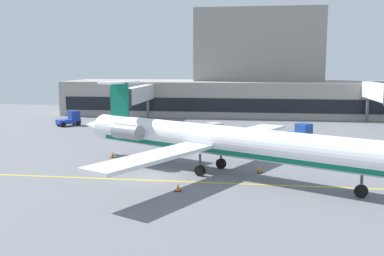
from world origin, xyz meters
name	(u,v)px	position (x,y,z in m)	size (l,w,h in m)	color
ground	(159,179)	(0.00, 0.00, -0.05)	(120.00, 120.00, 0.11)	slate
terminal_building	(248,79)	(6.13, 48.44, 6.37)	(64.03, 15.92, 19.04)	gray
jet_bridge_west	(135,96)	(-10.34, 30.49, 4.42)	(2.40, 17.58, 5.79)	silver
jet_bridge_east	(381,93)	(24.96, 31.03, 5.09)	(2.40, 16.53, 6.49)	silver
regional_jet	(220,141)	(4.78, 2.12, 2.81)	(31.16, 24.07, 7.47)	white
baggage_tug	(210,130)	(2.04, 20.47, 0.90)	(4.25, 4.21, 1.94)	silver
pushback_tractor	(299,133)	(12.79, 18.97, 1.00)	(3.86, 3.85, 2.24)	#1E4CB2
belt_loader	(71,119)	(-19.68, 28.22, 0.98)	(3.38, 3.56, 2.18)	#19389E
safety_cone_alpha	(112,155)	(-6.24, 7.07, 0.25)	(0.47, 0.47, 0.55)	orange
safety_cone_bravo	(260,170)	(8.12, 2.92, 0.25)	(0.47, 0.47, 0.55)	orange
safety_cone_charlie	(178,188)	(2.21, -3.47, 0.25)	(0.47, 0.47, 0.55)	orange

